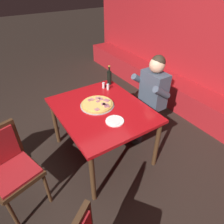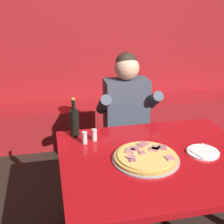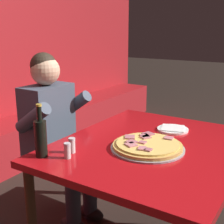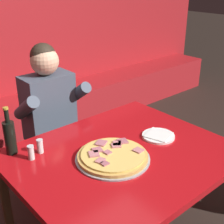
% 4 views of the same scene
% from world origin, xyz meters
% --- Properties ---
extents(booth_bench, '(6.46, 0.48, 0.46)m').
position_xyz_m(booth_bench, '(0.00, 1.86, 0.23)').
color(booth_bench, '#A3191E').
rests_on(booth_bench, ground_plane).
extents(main_dining_table, '(1.25, 1.04, 0.77)m').
position_xyz_m(main_dining_table, '(0.00, 0.00, 0.69)').
color(main_dining_table, '#422816').
rests_on(main_dining_table, ground_plane).
extents(pizza, '(0.43, 0.43, 0.05)m').
position_xyz_m(pizza, '(-0.09, -0.01, 0.79)').
color(pizza, '#9E9EA3').
rests_on(pizza, main_dining_table).
extents(plate_white_paper, '(0.21, 0.21, 0.02)m').
position_xyz_m(plate_white_paper, '(0.31, -0.01, 0.78)').
color(plate_white_paper, white).
rests_on(plate_white_paper, main_dining_table).
extents(beer_bottle, '(0.07, 0.07, 0.29)m').
position_xyz_m(beer_bottle, '(-0.49, 0.42, 0.88)').
color(beer_bottle, black).
rests_on(beer_bottle, main_dining_table).
extents(shaker_black_pepper, '(0.04, 0.04, 0.09)m').
position_xyz_m(shaker_black_pepper, '(-0.43, 0.29, 0.81)').
color(shaker_black_pepper, silver).
rests_on(shaker_black_pepper, main_dining_table).
extents(shaker_oregano, '(0.04, 0.04, 0.09)m').
position_xyz_m(shaker_oregano, '(-0.36, 0.32, 0.81)').
color(shaker_oregano, silver).
rests_on(shaker_oregano, main_dining_table).
extents(diner_seated_blue_shirt, '(0.53, 0.53, 1.27)m').
position_xyz_m(diner_seated_blue_shirt, '(0.01, 0.77, 0.71)').
color(diner_seated_blue_shirt, black).
rests_on(diner_seated_blue_shirt, ground_plane).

